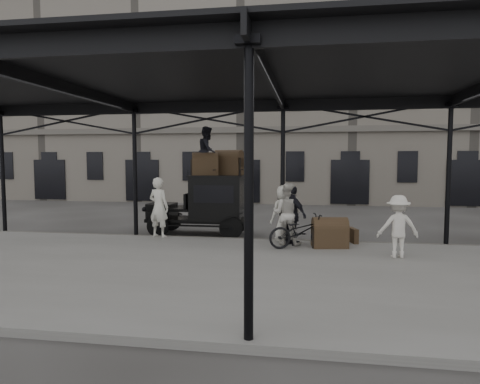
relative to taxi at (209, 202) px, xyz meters
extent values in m
plane|color=#383533|center=(2.69, -3.16, -1.20)|extent=(120.00, 120.00, 0.00)
cube|color=slate|center=(2.69, -5.16, -1.13)|extent=(28.00, 8.00, 0.15)
cylinder|color=black|center=(-7.31, -1.16, 0.95)|extent=(0.14, 0.14, 4.30)
cylinder|color=black|center=(2.69, -1.16, 0.95)|extent=(0.14, 0.14, 4.30)
cylinder|color=black|center=(2.69, -8.96, 0.95)|extent=(0.14, 0.14, 4.30)
cube|color=black|center=(2.69, -1.16, 3.28)|extent=(22.00, 0.10, 0.45)
cube|color=black|center=(2.69, -8.96, 3.28)|extent=(22.00, 0.10, 0.45)
cube|color=black|center=(2.69, -4.86, 3.45)|extent=(22.50, 9.00, 0.08)
cube|color=silver|center=(2.69, -4.86, 3.52)|extent=(18.00, 7.00, 0.04)
cube|color=slate|center=(2.69, 14.84, 5.80)|extent=(64.00, 8.00, 14.00)
cylinder|color=black|center=(-1.68, -0.72, -0.80)|extent=(0.80, 0.10, 0.80)
cylinder|color=black|center=(-1.68, 0.72, -0.80)|extent=(0.80, 0.10, 0.80)
cylinder|color=black|center=(0.92, -0.72, -0.80)|extent=(0.80, 0.10, 0.80)
cylinder|color=black|center=(0.92, 0.72, -0.80)|extent=(0.80, 0.10, 0.80)
cube|color=black|center=(-0.43, 0.00, -0.65)|extent=(3.60, 1.25, 0.12)
cube|color=black|center=(-1.78, 0.00, -0.35)|extent=(0.90, 1.00, 0.55)
cube|color=black|center=(-2.25, 0.00, -0.35)|extent=(0.06, 0.70, 0.55)
cube|color=black|center=(-0.98, 0.00, -0.25)|extent=(0.70, 1.30, 0.10)
cube|color=black|center=(0.32, 0.00, 0.15)|extent=(1.80, 1.45, 1.55)
cube|color=black|center=(0.32, -0.73, 0.35)|extent=(1.40, 0.02, 0.60)
cube|color=black|center=(0.32, 0.00, 0.95)|extent=(1.90, 1.55, 0.06)
imported|color=silver|center=(-1.40, -1.39, -0.06)|extent=(0.83, 0.67, 1.99)
imported|color=beige|center=(2.89, -1.99, -0.11)|extent=(1.06, 0.91, 1.88)
imported|color=silver|center=(2.76, -1.36, -0.17)|extent=(1.04, 0.95, 1.78)
imported|color=black|center=(3.05, -2.03, -0.15)|extent=(1.09, 1.03, 1.80)
imported|color=silver|center=(5.86, -3.27, -0.23)|extent=(1.11, 0.69, 1.65)
imported|color=black|center=(3.31, -2.47, -0.55)|extent=(2.01, 1.27, 1.00)
imported|color=black|center=(-0.03, -0.10, 1.83)|extent=(0.67, 0.85, 1.71)
cube|color=brown|center=(4.08, -1.36, -0.80)|extent=(0.66, 0.54, 0.50)
cube|color=#42331E|center=(4.90, -1.36, -0.83)|extent=(0.31, 0.62, 0.45)
cube|color=#42331E|center=(4.32, -1.64, -0.85)|extent=(0.61, 0.19, 0.40)
camera|label=1|loc=(3.53, -14.90, 1.54)|focal=32.00mm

